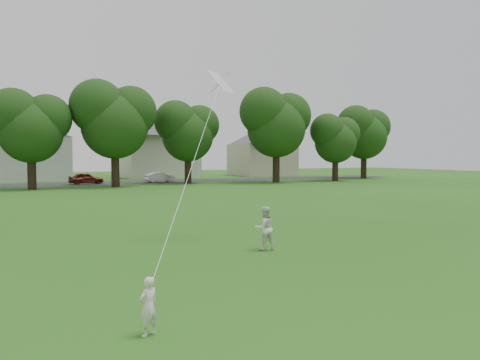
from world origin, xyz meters
TOP-DOWN VIEW (x-y plane):
  - ground at (0.00, 0.00)m, footprint 160.00×160.00m
  - street at (0.00, 42.00)m, footprint 90.00×7.00m
  - toddler at (-1.36, -2.11)m, footprint 0.43×0.37m
  - older_boy at (3.89, 3.09)m, footprint 0.70×0.56m
  - kite at (1.14, 1.84)m, footprint 3.15×4.57m
  - tree_row at (1.22, 35.74)m, footprint 82.68×9.09m
  - house_row at (-0.43, 52.00)m, footprint 76.08×13.74m

SIDE VIEW (x-z plane):
  - ground at x=0.00m, z-range 0.00..0.00m
  - street at x=0.00m, z-range 0.00..0.01m
  - toddler at x=-1.36m, z-range 0.00..0.99m
  - older_boy at x=3.89m, z-range 0.00..1.38m
  - kite at x=1.14m, z-range -2.12..8.46m
  - house_row at x=-0.43m, z-range -0.21..9.97m
  - tree_row at x=1.22m, z-range 1.08..11.79m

